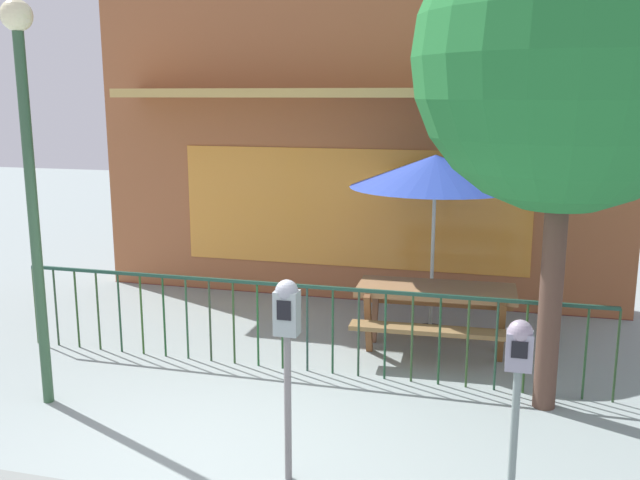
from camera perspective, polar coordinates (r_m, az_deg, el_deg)
The scene contains 9 objects.
ground at distance 6.02m, azimuth -8.10°, elevation -17.62°, with size 40.00×40.00×0.00m, color gray.
pub_storefront at distance 10.14m, azimuth 2.88°, elevation 10.06°, with size 7.72×1.32×5.32m.
patio_fence_front at distance 7.56m, azimuth -2.08°, elevation -5.83°, with size 6.50×0.04×0.97m.
picnic_table_left at distance 8.22m, azimuth 9.38°, elevation -4.91°, with size 1.86×1.44×0.79m.
patio_umbrella at distance 8.63m, azimuth 9.36°, elevation 5.49°, with size 2.08×2.08×2.24m.
parking_meter_near at distance 5.08m, azimuth 15.82°, elevation -9.79°, with size 0.18×0.17×1.44m.
parking_meter_far at distance 5.27m, azimuth -2.70°, elevation -7.12°, with size 0.18×0.17×1.61m.
street_tree at distance 6.65m, azimuth 19.47°, elevation 13.71°, with size 2.73×2.73×4.62m.
street_lamp at distance 6.94m, azimuth -22.68°, elevation 6.95°, with size 0.28×0.28×3.76m.
Camera 1 is at (2.12, -4.81, 2.94)m, focal length 39.36 mm.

